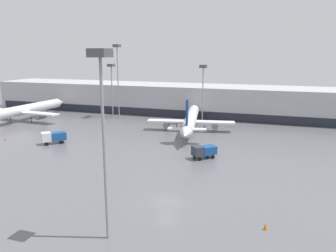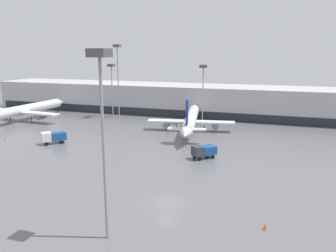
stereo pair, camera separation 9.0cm
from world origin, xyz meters
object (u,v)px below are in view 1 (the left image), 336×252
Objects in this scene: traffic_cone_0 at (265,226)px; apron_light_mast_5 at (203,77)px; traffic_cone_1 at (5,139)px; service_truck_0 at (204,151)px; service_truck_1 at (54,137)px; apron_light_mast_1 at (102,94)px; apron_light_mast_2 at (117,62)px; apron_light_mast_3 at (111,74)px; parked_jet_2 at (21,110)px; parked_jet_0 at (191,120)px.

apron_light_mast_5 reaches higher than traffic_cone_0.
traffic_cone_0 reaches higher than traffic_cone_1.
service_truck_1 is at bearing -43.56° from service_truck_0.
apron_light_mast_1 reaches higher than service_truck_1.
apron_light_mast_2 reaches higher than apron_light_mast_3.
traffic_cone_1 is at bearing -144.14° from parked_jet_2.
service_truck_0 is 44.21m from traffic_cone_1.
traffic_cone_0 is at bearing 73.63° from service_truck_0.
apron_light_mast_5 is at bearing 38.98° from traffic_cone_1.
traffic_cone_0 is 0.04× the size of apron_light_mast_2.
parked_jet_0 is at bearing -95.76° from apron_light_mast_5.
traffic_cone_0 is at bearing -48.89° from apron_light_mast_3.
service_truck_0 is at bearing -42.65° from apron_light_mast_2.
apron_light_mast_5 is (37.41, 30.28, 12.29)m from traffic_cone_1.
apron_light_mast_1 is at bearing -62.72° from apron_light_mast_3.
traffic_cone_1 is 0.04× the size of apron_light_mast_1.
traffic_cone_1 is 36.66m from apron_light_mast_2.
service_truck_0 is 0.22× the size of apron_light_mast_2.
apron_light_mast_1 reaches higher than apron_light_mast_5.
apron_light_mast_1 is at bearing 174.03° from parked_jet_0.
traffic_cone_0 is 1.05× the size of traffic_cone_1.
apron_light_mast_2 reaches higher than traffic_cone_1.
traffic_cone_0 is at bearing -70.21° from apron_light_mast_5.
parked_jet_0 is 29.08m from apron_light_mast_2.
apron_light_mast_5 is at bearing -3.81° from apron_light_mast_3.
parked_jet_0 is at bearing -21.76° from apron_light_mast_3.
apron_light_mast_5 is (24.94, -0.26, -3.70)m from apron_light_mast_2.
apron_light_mast_1 is (28.42, -28.71, 13.48)m from service_truck_1.
service_truck_1 is 0.32× the size of apron_light_mast_3.
service_truck_0 is at bearing 117.67° from traffic_cone_0.
apron_light_mast_1 is at bearing -127.85° from parked_jet_2.
traffic_cone_0 is (19.30, -42.24, -2.42)m from parked_jet_0.
traffic_cone_0 is at bearing -116.47° from parked_jet_2.
apron_light_mast_5 reaches higher than apron_light_mast_3.
service_truck_1 is (-24.53, -20.33, -1.28)m from parked_jet_0.
parked_jet_0 is at bearing 94.54° from apron_light_mast_1.
service_truck_1 is at bearing -90.95° from apron_light_mast_2.
apron_light_mast_5 is (-6.77, 28.95, 11.21)m from service_truck_0.
parked_jet_0 is 0.97× the size of parked_jet_2.
apron_light_mast_2 is (23.79, 12.68, 13.27)m from parked_jet_2.
traffic_cone_1 is at bearing -106.59° from apron_light_mast_3.
apron_light_mast_5 reaches higher than service_truck_0.
parked_jet_2 is 7.08× the size of service_truck_1.
service_truck_1 is at bearing -122.30° from parked_jet_2.
service_truck_1 is 49.01m from traffic_cone_0.
apron_light_mast_2 is at bearing 58.64° from parked_jet_0.
parked_jet_0 is at bearing 30.35° from traffic_cone_1.
parked_jet_2 is 30.04m from apron_light_mast_2.
traffic_cone_0 is 55.71m from apron_light_mast_5.
parked_jet_0 is at bearing -82.29° from parked_jet_2.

